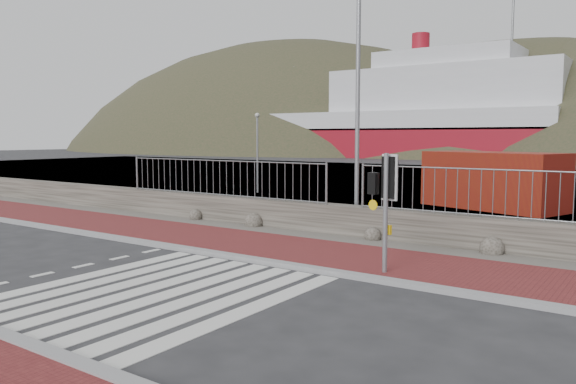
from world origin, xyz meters
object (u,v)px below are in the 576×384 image
Objects in this scene: ferry at (401,119)px; traffic_signal_far at (384,187)px; shipping_container at (493,180)px; streetlight at (362,89)px.

traffic_signal_far is (27.59, -64.33, -3.50)m from ferry.
traffic_signal_far is 0.47× the size of shipping_container.
ferry is at bearing 88.26° from streetlight.
streetlight is at bearing -83.27° from shipping_container.
ferry is at bearing 136.15° from shipping_container.
traffic_signal_far is 5.96m from streetlight.
streetlight is at bearing -67.56° from ferry.
ferry reaches higher than shipping_container.
ferry is 9.12× the size of shipping_container.
shipping_container is (-1.15, 12.70, -0.72)m from traffic_signal_far.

